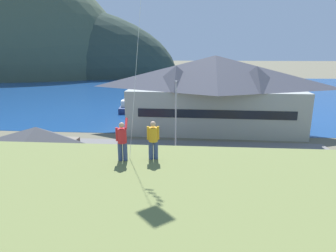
{
  "coord_description": "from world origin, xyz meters",
  "views": [
    {
      "loc": [
        3.7,
        -19.98,
        11.29
      ],
      "look_at": [
        1.43,
        9.0,
        3.59
      ],
      "focal_mm": 30.8,
      "sensor_mm": 36.0,
      "label": 1
    }
  ],
  "objects_px": {
    "parking_light_pole": "(176,113)",
    "parked_car_corner_spot": "(208,192)",
    "storage_shed_near_lot": "(38,151)",
    "wharf_dock": "(143,110)",
    "parked_car_front_row_end": "(81,185)",
    "moored_boat_wharfside": "(128,105)",
    "parked_car_front_row_silver": "(241,161)",
    "moored_boat_inner_slip": "(126,108)",
    "moored_boat_outer_mooring": "(162,109)",
    "person_companion": "(153,139)",
    "parked_car_back_row_left": "(120,158)",
    "parked_car_mid_row_near": "(326,162)",
    "person_kite_flyer": "(122,140)",
    "parked_car_mid_row_far": "(176,161)",
    "harbor_lodge": "(214,91)"
  },
  "relations": [
    {
      "from": "harbor_lodge",
      "to": "parked_car_corner_spot",
      "type": "xyz_separation_m",
      "value": [
        -1.93,
        -21.49,
        -4.56
      ]
    },
    {
      "from": "parking_light_pole",
      "to": "moored_boat_inner_slip",
      "type": "bearing_deg",
      "value": 115.58
    },
    {
      "from": "parked_car_front_row_silver",
      "to": "person_companion",
      "type": "bearing_deg",
      "value": -115.23
    },
    {
      "from": "parked_car_back_row_left",
      "to": "moored_boat_outer_mooring",
      "type": "bearing_deg",
      "value": 86.78
    },
    {
      "from": "wharf_dock",
      "to": "parked_car_front_row_end",
      "type": "bearing_deg",
      "value": -89.07
    },
    {
      "from": "parked_car_back_row_left",
      "to": "parked_car_front_row_silver",
      "type": "bearing_deg",
      "value": -0.14
    },
    {
      "from": "moored_boat_inner_slip",
      "to": "parked_car_front_row_silver",
      "type": "bearing_deg",
      "value": -57.34
    },
    {
      "from": "harbor_lodge",
      "to": "moored_boat_inner_slip",
      "type": "relative_size",
      "value": 3.99
    },
    {
      "from": "moored_boat_inner_slip",
      "to": "parked_car_back_row_left",
      "type": "relative_size",
      "value": 1.47
    },
    {
      "from": "parking_light_pole",
      "to": "parked_car_front_row_silver",
      "type": "bearing_deg",
      "value": -34.74
    },
    {
      "from": "wharf_dock",
      "to": "parked_car_front_row_silver",
      "type": "height_order",
      "value": "parked_car_front_row_silver"
    },
    {
      "from": "parked_car_front_row_end",
      "to": "parking_light_pole",
      "type": "xyz_separation_m",
      "value": [
        6.82,
        10.59,
        3.58
      ]
    },
    {
      "from": "moored_boat_outer_mooring",
      "to": "parked_car_mid_row_far",
      "type": "relative_size",
      "value": 1.92
    },
    {
      "from": "storage_shed_near_lot",
      "to": "moored_boat_wharfside",
      "type": "xyz_separation_m",
      "value": [
        1.49,
        31.39,
        -1.7
      ]
    },
    {
      "from": "moored_boat_wharfside",
      "to": "moored_boat_inner_slip",
      "type": "relative_size",
      "value": 0.93
    },
    {
      "from": "moored_boat_wharfside",
      "to": "wharf_dock",
      "type": "bearing_deg",
      "value": -36.34
    },
    {
      "from": "moored_boat_wharfside",
      "to": "parking_light_pole",
      "type": "distance_m",
      "value": 27.0
    },
    {
      "from": "wharf_dock",
      "to": "moored_boat_outer_mooring",
      "type": "relative_size",
      "value": 1.33
    },
    {
      "from": "parked_car_mid_row_near",
      "to": "parked_car_front_row_end",
      "type": "distance_m",
      "value": 22.25
    },
    {
      "from": "moored_boat_inner_slip",
      "to": "person_companion",
      "type": "relative_size",
      "value": 3.65
    },
    {
      "from": "parked_car_back_row_left",
      "to": "person_kite_flyer",
      "type": "relative_size",
      "value": 2.32
    },
    {
      "from": "parked_car_corner_spot",
      "to": "parked_car_front_row_end",
      "type": "distance_m",
      "value": 9.82
    },
    {
      "from": "moored_boat_outer_mooring",
      "to": "parked_car_mid_row_far",
      "type": "xyz_separation_m",
      "value": [
        4.02,
        -26.46,
        0.34
      ]
    },
    {
      "from": "moored_boat_inner_slip",
      "to": "parked_car_mid_row_near",
      "type": "xyz_separation_m",
      "value": [
        25.08,
        -26.26,
        0.34
      ]
    },
    {
      "from": "parked_car_front_row_silver",
      "to": "parked_car_back_row_left",
      "type": "relative_size",
      "value": 0.98
    },
    {
      "from": "parked_car_corner_spot",
      "to": "parking_light_pole",
      "type": "bearing_deg",
      "value": 105.4
    },
    {
      "from": "wharf_dock",
      "to": "person_kite_flyer",
      "type": "distance_m",
      "value": 41.88
    },
    {
      "from": "moored_boat_inner_slip",
      "to": "moored_boat_wharfside",
      "type": "bearing_deg",
      "value": 88.82
    },
    {
      "from": "parking_light_pole",
      "to": "parked_car_corner_spot",
      "type": "bearing_deg",
      "value": -74.6
    },
    {
      "from": "parked_car_back_row_left",
      "to": "person_companion",
      "type": "relative_size",
      "value": 2.47
    },
    {
      "from": "parked_car_mid_row_far",
      "to": "parking_light_pole",
      "type": "height_order",
      "value": "parking_light_pole"
    },
    {
      "from": "moored_boat_inner_slip",
      "to": "parking_light_pole",
      "type": "relative_size",
      "value": 0.79
    },
    {
      "from": "parked_car_mid_row_near",
      "to": "person_kite_flyer",
      "type": "xyz_separation_m",
      "value": [
        -15.82,
        -14.73,
        6.42
      ]
    },
    {
      "from": "person_companion",
      "to": "moored_boat_wharfside",
      "type": "bearing_deg",
      "value": 103.8
    },
    {
      "from": "storage_shed_near_lot",
      "to": "parked_car_front_row_silver",
      "type": "distance_m",
      "value": 18.81
    },
    {
      "from": "moored_boat_outer_mooring",
      "to": "parked_car_front_row_end",
      "type": "height_order",
      "value": "moored_boat_outer_mooring"
    },
    {
      "from": "wharf_dock",
      "to": "parked_car_mid_row_near",
      "type": "height_order",
      "value": "parked_car_mid_row_near"
    },
    {
      "from": "harbor_lodge",
      "to": "moored_boat_outer_mooring",
      "type": "height_order",
      "value": "harbor_lodge"
    },
    {
      "from": "parked_car_front_row_silver",
      "to": "person_companion",
      "type": "xyz_separation_m",
      "value": [
        -6.56,
        -13.93,
        6.4
      ]
    },
    {
      "from": "moored_boat_outer_mooring",
      "to": "parked_car_corner_spot",
      "type": "relative_size",
      "value": 1.86
    },
    {
      "from": "moored_boat_inner_slip",
      "to": "parked_car_front_row_end",
      "type": "relative_size",
      "value": 1.46
    },
    {
      "from": "moored_boat_inner_slip",
      "to": "parked_car_front_row_silver",
      "type": "distance_m",
      "value": 31.8
    },
    {
      "from": "moored_boat_inner_slip",
      "to": "parked_car_corner_spot",
      "type": "bearing_deg",
      "value": -67.6
    },
    {
      "from": "storage_shed_near_lot",
      "to": "parked_car_corner_spot",
      "type": "height_order",
      "value": "storage_shed_near_lot"
    },
    {
      "from": "moored_boat_wharfside",
      "to": "parked_car_front_row_silver",
      "type": "relative_size",
      "value": 1.4
    },
    {
      "from": "parked_car_mid_row_far",
      "to": "harbor_lodge",
      "type": "bearing_deg",
      "value": 73.37
    },
    {
      "from": "storage_shed_near_lot",
      "to": "wharf_dock",
      "type": "height_order",
      "value": "storage_shed_near_lot"
    },
    {
      "from": "parked_car_back_row_left",
      "to": "parked_car_front_row_end",
      "type": "distance_m",
      "value": 6.33
    },
    {
      "from": "wharf_dock",
      "to": "parking_light_pole",
      "type": "bearing_deg",
      "value": -71.6
    },
    {
      "from": "parking_light_pole",
      "to": "person_kite_flyer",
      "type": "relative_size",
      "value": 4.31
    }
  ]
}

